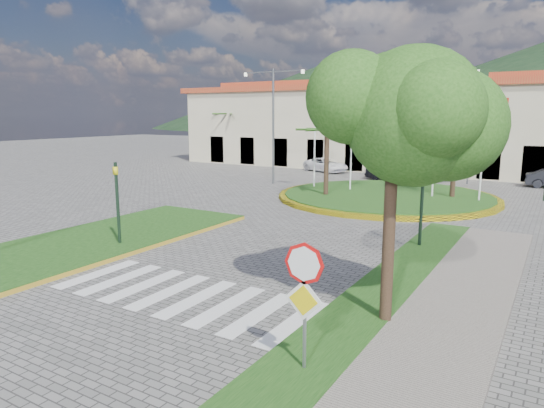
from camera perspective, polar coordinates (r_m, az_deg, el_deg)
The scene contains 19 objects.
ground at distance 11.52m, azimuth -24.62°, elevation -15.82°, with size 160.00×160.00×0.00m, color #605E5B.
sidewalk_right at distance 9.43m, azimuth 10.14°, elevation -20.61°, with size 4.00×28.00×0.15m, color gray.
verge_right at distance 9.85m, azimuth 3.25°, elevation -18.92°, with size 1.60×28.00×0.18m, color #174112.
median_left at distance 19.78m, azimuth -21.03°, elevation -4.33°, with size 5.00×14.00×0.18m, color #174112.
crosswalk at distance 13.90m, azimuth -10.74°, elevation -10.38°, with size 8.00×3.00×0.01m, color silver.
roundabout_island at distance 29.35m, azimuth 13.32°, elevation 0.93°, with size 12.70×12.70×6.00m.
stop_sign at distance 9.06m, azimuth 3.82°, elevation -9.76°, with size 0.80×0.11×2.65m.
deciduous_tree at distance 11.09m, azimuth 14.26°, elevation 11.50°, with size 3.60×3.60×6.80m.
traffic_light_left at distance 18.72m, azimuth -17.75°, elevation 0.86°, with size 0.15×0.18×3.20m.
traffic_light_right at distance 18.35m, azimuth 17.24°, elevation 0.70°, with size 0.15×0.18×3.20m.
direction_sign_west at distance 38.15m, azimuth 14.85°, elevation 8.10°, with size 1.60×0.14×5.20m.
direction_sign_east at distance 37.05m, azimuth 22.34°, elevation 7.61°, with size 1.60×0.14×5.20m.
street_lamp_centre at distance 36.44m, azimuth 19.07°, elevation 9.30°, with size 4.80×0.16×8.00m.
street_lamp_west at distance 34.53m, azimuth 0.14°, elevation 9.83°, with size 4.80×0.16×8.00m.
building_left at distance 49.20m, azimuth 3.59°, elevation 9.34°, with size 23.32×9.54×8.05m.
hill_far_west at distance 159.07m, azimuth 7.65°, elevation 12.65°, with size 140.00×140.00×22.00m, color black.
hill_near_back at distance 136.93m, azimuth 23.70°, elevation 10.97°, with size 110.00×110.00×16.00m, color black.
white_van at distance 42.18m, azimuth 6.35°, elevation 4.60°, with size 1.99×4.31×1.20m, color white.
car_dark_a at distance 37.49m, azimuth 13.96°, elevation 3.72°, with size 1.58×3.94×1.34m, color black.
Camera 1 is at (8.77, -5.60, 4.93)m, focal length 32.00 mm.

